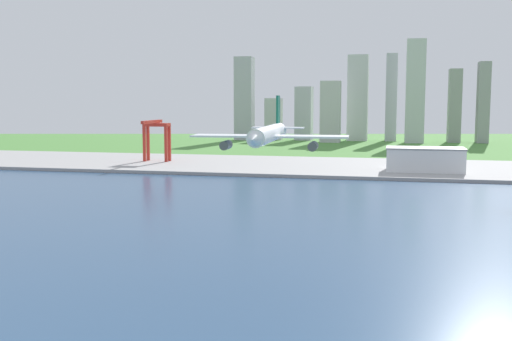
# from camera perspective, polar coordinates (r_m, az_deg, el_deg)

# --- Properties ---
(ground_plane) EXTENTS (2400.00, 2400.00, 0.00)m
(ground_plane) POSITION_cam_1_polar(r_m,az_deg,el_deg) (308.22, 2.96, -3.57)
(ground_plane) COLOR #4A863A
(water_bay) EXTENTS (840.00, 360.00, 0.15)m
(water_bay) POSITION_cam_1_polar(r_m,az_deg,el_deg) (250.47, 0.54, -5.90)
(water_bay) COLOR #2D4C70
(water_bay) RESTS_ON ground
(industrial_pier) EXTENTS (840.00, 140.00, 2.50)m
(industrial_pier) POSITION_cam_1_polar(r_m,az_deg,el_deg) (494.49, 6.81, 0.36)
(industrial_pier) COLOR #9F9D9D
(industrial_pier) RESTS_ON ground
(airplane_landing) EXTENTS (42.28, 45.26, 14.63)m
(airplane_landing) POSITION_cam_1_polar(r_m,az_deg,el_deg) (160.97, 1.16, 3.35)
(airplane_landing) COLOR white
(port_crane_red) EXTENTS (21.95, 40.18, 35.29)m
(port_crane_red) POSITION_cam_1_polar(r_m,az_deg,el_deg) (526.32, -9.33, 3.59)
(port_crane_red) COLOR #B72D23
(port_crane_red) RESTS_ON industrial_pier
(warehouse_main) EXTENTS (56.11, 28.66, 17.46)m
(warehouse_main) POSITION_cam_1_polar(r_m,az_deg,el_deg) (464.77, 15.50, 1.02)
(warehouse_main) COLOR white
(warehouse_main) RESTS_ON industrial_pier
(distant_skyline) EXTENTS (332.63, 68.39, 131.44)m
(distant_skyline) POSITION_cam_1_polar(r_m,az_deg,el_deg) (829.50, 9.62, 6.30)
(distant_skyline) COLOR #ACAAB8
(distant_skyline) RESTS_ON ground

